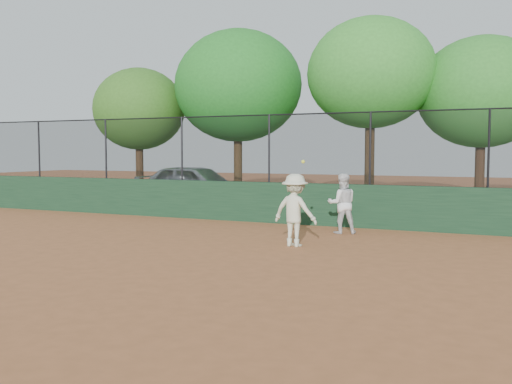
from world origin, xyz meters
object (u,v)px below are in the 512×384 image
at_px(player_second, 342,204).
at_px(parked_car, 196,186).
at_px(tree_0, 139,109).
at_px(tree_3, 482,92).
at_px(player_main, 295,210).
at_px(tree_2, 371,73).
at_px(tree_1, 238,86).

bearing_deg(player_second, parked_car, -55.68).
distance_m(tree_0, tree_3, 14.25).
xyz_separation_m(player_second, player_main, (-0.41, -2.35, 0.03)).
distance_m(player_second, tree_0, 13.67).
bearing_deg(tree_0, player_second, -31.51).
height_order(player_main, tree_3, tree_3).
relative_size(tree_0, tree_2, 0.82).
bearing_deg(tree_2, tree_1, 173.68).
xyz_separation_m(tree_2, tree_3, (3.78, 1.28, -0.73)).
xyz_separation_m(parked_car, player_main, (6.31, -6.40, -0.01)).
relative_size(parked_car, tree_2, 0.69).
distance_m(player_main, tree_0, 14.69).
bearing_deg(player_second, player_main, 55.47).
xyz_separation_m(tree_1, tree_3, (9.56, 0.64, -0.60)).
bearing_deg(player_main, tree_2, 93.14).
height_order(player_second, tree_3, tree_3).
height_order(parked_car, tree_1, tree_1).
distance_m(parked_car, tree_0, 6.29).
xyz_separation_m(player_second, tree_2, (-0.92, 6.92, 4.21)).
height_order(tree_0, tree_2, tree_2).
xyz_separation_m(player_second, tree_0, (-11.33, 6.95, 3.20)).
relative_size(tree_2, tree_3, 1.12).
height_order(tree_1, tree_3, tree_1).
bearing_deg(tree_3, player_second, -109.21).
bearing_deg(tree_3, parked_car, -156.55).
height_order(parked_car, tree_3, tree_3).
relative_size(player_second, tree_0, 0.27).
bearing_deg(tree_1, tree_0, -172.46).
bearing_deg(tree_1, player_main, -57.59).
distance_m(player_main, tree_3, 11.57).
distance_m(parked_car, player_main, 8.98).
bearing_deg(tree_0, player_main, -40.42).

